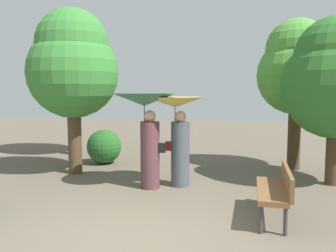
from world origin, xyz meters
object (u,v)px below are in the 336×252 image
(tree_mid_right, at_px, (336,77))
(park_bench, at_px, (277,188))
(person_left, at_px, (146,118))
(tree_near_right, at_px, (297,68))
(person_right, at_px, (177,122))
(tree_near_left, at_px, (71,68))
(tree_mid_left, at_px, (73,64))

(tree_mid_right, bearing_deg, park_bench, -122.31)
(person_left, distance_m, tree_near_right, 4.31)
(person_left, relative_size, park_bench, 1.30)
(person_right, xyz_separation_m, tree_mid_right, (3.34, 0.62, 0.96))
(person_right, bearing_deg, tree_mid_right, -72.28)
(park_bench, distance_m, tree_near_right, 4.51)
(tree_near_left, bearing_deg, person_left, -47.91)
(person_left, bearing_deg, tree_mid_right, -70.07)
(person_left, xyz_separation_m, tree_mid_right, (3.95, 0.89, 0.85))
(tree_near_left, relative_size, tree_mid_right, 1.15)
(tree_near_right, height_order, tree_mid_right, tree_near_right)
(tree_mid_left, bearing_deg, park_bench, -28.91)
(person_left, distance_m, tree_mid_left, 2.56)
(park_bench, distance_m, tree_mid_left, 5.57)
(tree_near_left, xyz_separation_m, tree_mid_left, (1.19, -2.57, -0.08))
(park_bench, height_order, tree_mid_right, tree_mid_right)
(tree_near_right, distance_m, tree_mid_left, 5.62)
(person_right, distance_m, tree_near_right, 3.72)
(tree_near_right, relative_size, tree_mid_right, 1.07)
(tree_near_left, distance_m, tree_near_right, 6.74)
(tree_near_left, height_order, tree_near_right, tree_near_left)
(park_bench, relative_size, tree_near_right, 0.39)
(person_left, relative_size, tree_mid_left, 0.50)
(person_left, bearing_deg, person_right, -58.81)
(tree_near_right, bearing_deg, tree_near_left, 169.88)
(person_left, distance_m, tree_mid_right, 4.14)
(tree_mid_right, bearing_deg, person_left, -167.35)
(park_bench, distance_m, tree_mid_right, 3.34)
(person_left, distance_m, tree_near_left, 4.97)
(tree_near_left, bearing_deg, tree_mid_right, -20.49)
(person_right, bearing_deg, tree_near_left, 56.61)
(person_left, height_order, tree_near_left, tree_near_left)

